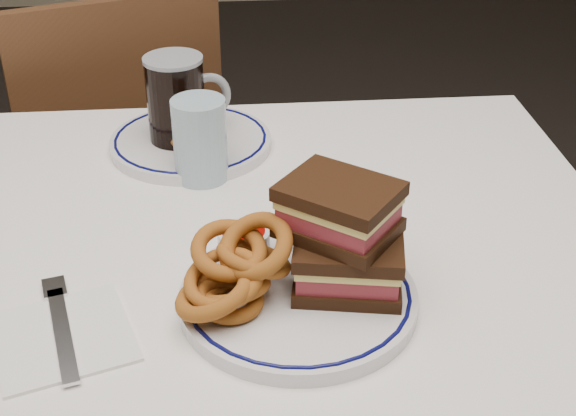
{
  "coord_description": "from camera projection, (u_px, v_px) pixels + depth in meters",
  "views": [
    {
      "loc": [
        0.14,
        -0.8,
        1.3
      ],
      "look_at": [
        0.2,
        -0.07,
        0.85
      ],
      "focal_mm": 50.0,
      "sensor_mm": 36.0,
      "label": 1
    }
  ],
  "objects": [
    {
      "name": "dining_table",
      "position": [
        127.0,
        324.0,
        1.01
      ],
      "size": [
        1.27,
        0.87,
        0.75
      ],
      "color": "white",
      "rests_on": "floor"
    },
    {
      "name": "chair_far",
      "position": [
        118.0,
        168.0,
        1.73
      ],
      "size": [
        0.51,
        0.51,
        0.87
      ],
      "color": "#452716",
      "rests_on": "floor"
    },
    {
      "name": "main_plate",
      "position": [
        298.0,
        297.0,
        0.87
      ],
      "size": [
        0.26,
        0.26,
        0.02
      ],
      "color": "silver",
      "rests_on": "dining_table"
    },
    {
      "name": "reuben_sandwich",
      "position": [
        344.0,
        237.0,
        0.85
      ],
      "size": [
        0.15,
        0.14,
        0.12
      ],
      "color": "black",
      "rests_on": "main_plate"
    },
    {
      "name": "onion_rings_main",
      "position": [
        234.0,
        272.0,
        0.84
      ],
      "size": [
        0.14,
        0.12,
        0.11
      ],
      "color": "brown",
      "rests_on": "main_plate"
    },
    {
      "name": "ketchup_ramekin",
      "position": [
        244.0,
        242.0,
        0.92
      ],
      "size": [
        0.06,
        0.06,
        0.04
      ],
      "color": "white",
      "rests_on": "main_plate"
    },
    {
      "name": "beer_mug",
      "position": [
        178.0,
        103.0,
        1.17
      ],
      "size": [
        0.13,
        0.09,
        0.14
      ],
      "color": "black",
      "rests_on": "dining_table"
    },
    {
      "name": "water_glass",
      "position": [
        200.0,
        140.0,
        1.09
      ],
      "size": [
        0.07,
        0.07,
        0.12
      ],
      "primitive_type": "cylinder",
      "color": "#97B5C3",
      "rests_on": "dining_table"
    },
    {
      "name": "far_plate",
      "position": [
        191.0,
        142.0,
        1.2
      ],
      "size": [
        0.24,
        0.24,
        0.02
      ],
      "color": "silver",
      "rests_on": "dining_table"
    },
    {
      "name": "onion_rings_far",
      "position": [
        196.0,
        133.0,
        1.18
      ],
      "size": [
        0.08,
        0.11,
        0.04
      ],
      "color": "brown",
      "rests_on": "far_plate"
    },
    {
      "name": "napkin_fork",
      "position": [
        63.0,
        334.0,
        0.83
      ],
      "size": [
        0.17,
        0.19,
        0.01
      ],
      "color": "white",
      "rests_on": "dining_table"
    }
  ]
}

